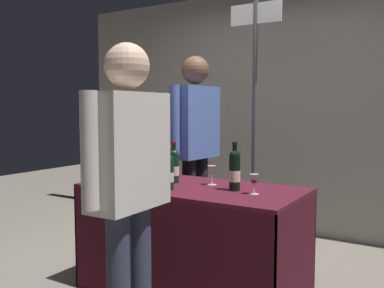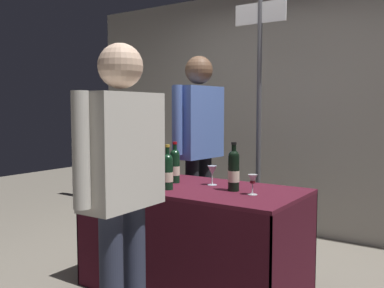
{
  "view_description": "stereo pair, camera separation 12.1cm",
  "coord_description": "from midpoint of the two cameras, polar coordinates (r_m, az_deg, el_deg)",
  "views": [
    {
      "loc": [
        1.58,
        -2.55,
        1.33
      ],
      "look_at": [
        0.0,
        0.0,
        1.08
      ],
      "focal_mm": 39.9,
      "sensor_mm": 36.0,
      "label": 1
    },
    {
      "loc": [
        1.68,
        -2.48,
        1.33
      ],
      "look_at": [
        0.0,
        0.0,
        1.08
      ],
      "focal_mm": 39.9,
      "sensor_mm": 36.0,
      "label": 2
    }
  ],
  "objects": [
    {
      "name": "booth_signpost",
      "position": [
        3.96,
        7.54,
        5.86
      ],
      "size": [
        0.49,
        0.04,
        2.3
      ],
      "color": "#47474C",
      "rests_on": "ground_plane"
    },
    {
      "name": "featured_wine_bottle",
      "position": [
        3.22,
        -5.88,
        -2.6
      ],
      "size": [
        0.07,
        0.07,
        0.33
      ],
      "color": "black",
      "rests_on": "tasting_table"
    },
    {
      "name": "display_bottle_0",
      "position": [
        2.9,
        -4.39,
        -3.64
      ],
      "size": [
        0.08,
        0.08,
        0.31
      ],
      "color": "black",
      "rests_on": "tasting_table"
    },
    {
      "name": "display_bottle_1",
      "position": [
        3.25,
        -11.7,
        -2.54
      ],
      "size": [
        0.08,
        0.08,
        0.32
      ],
      "color": "#38230F",
      "rests_on": "tasting_table"
    },
    {
      "name": "wine_glass_mid",
      "position": [
        3.07,
        1.56,
        -3.65
      ],
      "size": [
        0.07,
        0.07,
        0.14
      ],
      "color": "silver",
      "rests_on": "tasting_table"
    },
    {
      "name": "display_bottle_3",
      "position": [
        3.16,
        -3.5,
        -2.87
      ],
      "size": [
        0.07,
        0.07,
        0.31
      ],
      "color": "black",
      "rests_on": "tasting_table"
    },
    {
      "name": "wine_glass_near_vendor",
      "position": [
        2.76,
        7.06,
        -4.78
      ],
      "size": [
        0.06,
        0.06,
        0.13
      ],
      "color": "silver",
      "rests_on": "tasting_table"
    },
    {
      "name": "taster_foreground_right",
      "position": [
        2.19,
        -10.08,
        -4.01
      ],
      "size": [
        0.23,
        0.62,
        1.65
      ],
      "rotation": [
        0.0,
        0.0,
        1.59
      ],
      "color": "#2D3347",
      "rests_on": "ground_plane"
    },
    {
      "name": "vendor_presenter",
      "position": [
        3.78,
        -0.48,
        1.2
      ],
      "size": [
        0.25,
        0.64,
        1.78
      ],
      "rotation": [
        0.0,
        0.0,
        -1.66
      ],
      "color": "black",
      "rests_on": "ground_plane"
    },
    {
      "name": "display_bottle_2",
      "position": [
        2.87,
        4.51,
        -3.43
      ],
      "size": [
        0.08,
        0.08,
        0.33
      ],
      "color": "black",
      "rests_on": "tasting_table"
    },
    {
      "name": "back_partition",
      "position": [
        4.69,
        11.47,
        4.38
      ],
      "size": [
        5.28,
        0.12,
        2.61
      ],
      "primitive_type": "cube",
      "color": "#9E998E",
      "rests_on": "ground_plane"
    },
    {
      "name": "tasting_table",
      "position": [
        3.1,
        -1.14,
        -9.97
      ],
      "size": [
        1.56,
        0.77,
        0.78
      ],
      "color": "#4C1423",
      "rests_on": "ground_plane"
    }
  ]
}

